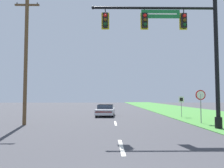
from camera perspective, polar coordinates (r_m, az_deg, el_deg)
name	(u,v)px	position (r m, az deg, el deg)	size (l,w,h in m)	color
grass_verge_right	(182,110)	(34.67, 17.82, -6.58)	(10.00, 110.00, 0.04)	#428438
road_center_line	(113,115)	(24.91, 0.35, -8.06)	(0.16, 34.80, 0.01)	silver
signal_mast	(184,44)	(14.94, 18.24, 9.79)	(8.26, 0.47, 8.60)	black
car_ahead	(105,110)	(23.47, -1.73, -6.87)	(2.08, 4.34, 1.19)	black
stop_sign	(201,99)	(17.87, 22.14, -3.63)	(0.76, 0.07, 2.50)	gray
route_sign_post	(181,102)	(22.91, 17.65, -4.48)	(0.55, 0.06, 2.03)	gray
utility_pole_near	(26,56)	(17.27, -21.58, 6.89)	(1.80, 0.26, 9.73)	brown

